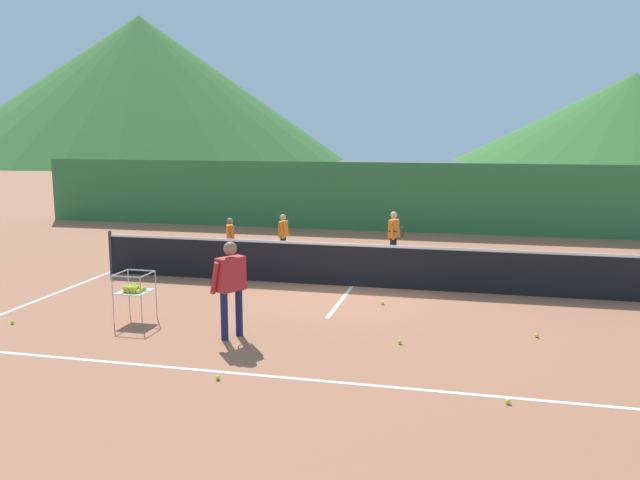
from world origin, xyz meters
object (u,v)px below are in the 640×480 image
student_1 (283,232)px  student_2 (394,232)px  student_0 (230,237)px  tennis_ball_0 (383,303)px  tennis_net (352,265)px  tennis_ball_3 (400,342)px  tennis_ball_1 (218,378)px  tennis_ball_4 (537,335)px  instructor (231,280)px  tennis_ball_5 (12,322)px  tennis_ball_2 (508,402)px  ball_cart (134,289)px

student_1 → student_2: size_ratio=0.90×
student_0 → student_1: (1.10, 1.12, -0.01)m
student_0 → tennis_ball_0: student_0 is taller
tennis_net → tennis_ball_3: bearing=-68.5°
tennis_ball_1 → tennis_ball_4: size_ratio=1.00×
tennis_ball_0 → tennis_ball_1: same height
instructor → tennis_ball_3: size_ratio=24.23×
student_0 → tennis_ball_5: 6.23m
tennis_ball_2 → tennis_ball_5: 8.70m
tennis_net → student_1: bearing=131.4°
instructor → tennis_net: bearing=71.9°
student_0 → tennis_ball_2: size_ratio=18.17×
tennis_ball_4 → tennis_ball_1: bearing=-146.4°
tennis_net → tennis_ball_1: 5.97m
student_2 → tennis_ball_4: 6.62m
instructor → tennis_ball_0: 3.59m
tennis_net → ball_cart: size_ratio=13.48×
student_1 → student_2: student_2 is taller
tennis_ball_4 → tennis_ball_5: 9.28m
ball_cart → tennis_ball_3: (4.90, -0.22, -0.56)m
tennis_ball_3 → tennis_ball_0: bearing=104.3°
tennis_ball_0 → tennis_ball_3: bearing=-75.7°
tennis_ball_1 → tennis_ball_5: same height
ball_cart → tennis_ball_0: 4.84m
tennis_net → tennis_ball_4: tennis_net is taller
tennis_ball_5 → tennis_ball_0: bearing=24.3°
student_1 → tennis_ball_3: bearing=-59.1°
student_0 → ball_cart: 5.17m
instructor → ball_cart: size_ratio=1.83×
instructor → tennis_ball_3: bearing=6.0°
student_2 → tennis_ball_4: (3.12, -5.78, -0.78)m
student_0 → tennis_ball_4: (7.22, -4.50, -0.71)m
instructor → student_1: 6.90m
tennis_net → student_1: 3.67m
student_2 → tennis_ball_2: size_ratio=20.01×
instructor → ball_cart: 2.19m
tennis_net → tennis_ball_4: bearing=-37.9°
tennis_ball_1 → tennis_ball_4: 5.45m
tennis_ball_4 → tennis_ball_0: bearing=152.2°
ball_cart → tennis_ball_1: (2.58, -2.35, -0.56)m
instructor → tennis_ball_2: (4.41, -1.75, -0.95)m
instructor → tennis_ball_2: size_ratio=24.23×
tennis_ball_3 → student_1: bearing=120.9°
tennis_ball_1 → tennis_ball_3: size_ratio=1.00×
student_0 → tennis_ball_3: student_0 is taller
ball_cart → instructor: bearing=-13.8°
ball_cart → tennis_ball_4: 7.17m
tennis_ball_0 → tennis_ball_1: size_ratio=1.00×
instructor → tennis_ball_3: 2.98m
ball_cart → tennis_ball_0: (4.30, 2.15, -0.56)m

